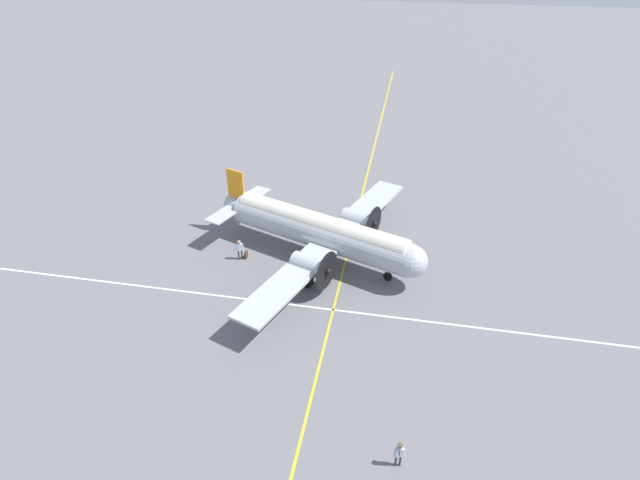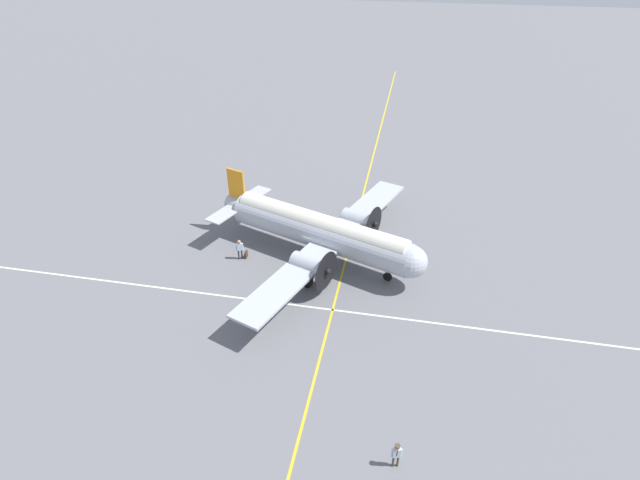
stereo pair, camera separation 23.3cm
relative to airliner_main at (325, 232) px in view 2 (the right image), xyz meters
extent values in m
plane|color=slate|center=(-0.15, -0.39, -2.51)|extent=(300.00, 300.00, 0.00)
cube|color=gold|center=(-0.15, 1.73, -2.51)|extent=(120.00, 0.16, 0.01)
cube|color=silver|center=(6.08, -0.39, -2.51)|extent=(0.16, 120.00, 0.01)
cylinder|color=#ADB2BC|center=(-0.15, -0.39, -0.14)|extent=(7.72, 15.31, 2.55)
cylinder|color=silver|center=(-0.15, -0.39, 0.56)|extent=(6.74, 14.34, 1.79)
sphere|color=#ADB2BC|center=(2.52, 6.82, -0.14)|extent=(2.42, 2.42, 2.42)
cylinder|color=#ADB2BC|center=(-2.81, -7.61, -0.01)|extent=(2.36, 3.30, 1.40)
cube|color=orange|center=(-3.00, -8.13, 1.77)|extent=(0.72, 1.63, 2.93)
cube|color=#ADB2BC|center=(-2.94, -7.96, 0.12)|extent=(7.26, 3.90, 0.10)
cube|color=#ADB2BC|center=(0.24, 0.66, -0.46)|extent=(21.91, 10.07, 0.20)
cylinder|color=#ADB2BC|center=(-3.25, 2.23, -0.44)|extent=(2.23, 2.95, 1.40)
cylinder|color=black|center=(-2.74, 3.59, -0.44)|extent=(2.78, 1.06, 2.95)
sphere|color=black|center=(-2.70, 3.71, -0.44)|extent=(0.49, 0.49, 0.49)
cylinder|color=#ADB2BC|center=(3.92, -0.41, -0.44)|extent=(2.23, 2.95, 1.40)
cylinder|color=black|center=(4.42, 0.94, -0.44)|extent=(2.78, 1.06, 2.95)
sphere|color=black|center=(4.46, 1.06, -0.44)|extent=(0.49, 0.49, 0.49)
cylinder|color=#4C4C51|center=(-3.34, 1.98, -1.48)|extent=(0.18, 0.18, 0.97)
cylinder|color=black|center=(-3.34, 1.98, -1.96)|extent=(0.66, 1.14, 1.10)
cylinder|color=#4C4C51|center=(3.83, -0.66, -1.48)|extent=(0.18, 0.18, 0.97)
cylinder|color=black|center=(3.83, -0.66, -1.96)|extent=(0.66, 1.14, 1.10)
cylinder|color=#4C4C51|center=(1.93, 5.24, -1.73)|extent=(0.14, 0.14, 0.88)
cylinder|color=black|center=(1.93, 5.24, -2.16)|extent=(0.41, 0.72, 0.70)
cylinder|color=#473D2D|center=(17.18, 6.96, -2.12)|extent=(0.12, 0.12, 0.79)
cylinder|color=#473D2D|center=(17.23, 6.74, -2.12)|extent=(0.12, 0.12, 0.79)
cube|color=silver|center=(17.21, 6.85, -1.43)|extent=(0.27, 0.41, 0.59)
sphere|color=tan|center=(17.21, 6.85, -1.00)|extent=(0.26, 0.26, 0.26)
cylinder|color=silver|center=(17.15, 7.08, -1.46)|extent=(0.09, 0.09, 0.56)
cylinder|color=silver|center=(17.26, 6.62, -1.46)|extent=(0.09, 0.09, 0.56)
cube|color=maroon|center=(17.30, 6.87, -1.36)|extent=(0.02, 0.05, 0.38)
cylinder|color=#473D2D|center=(17.21, 6.85, -0.89)|extent=(0.33, 0.33, 0.07)
cylinder|color=#2D2D33|center=(1.37, -6.77, -2.08)|extent=(0.13, 0.13, 0.86)
cylinder|color=#2D2D33|center=(1.28, -6.55, -2.08)|extent=(0.13, 0.13, 0.86)
cube|color=silver|center=(1.32, -6.66, -1.33)|extent=(0.34, 0.46, 0.64)
sphere|color=tan|center=(1.32, -6.66, -0.87)|extent=(0.29, 0.29, 0.29)
cylinder|color=silver|center=(1.43, -6.89, -1.37)|extent=(0.10, 0.10, 0.61)
cylinder|color=silver|center=(1.22, -6.43, -1.37)|extent=(0.10, 0.10, 0.61)
cube|color=#47331E|center=(1.06, -6.26, -2.22)|extent=(0.49, 0.14, 0.58)
cube|color=#312315|center=(1.06, -6.26, -1.90)|extent=(0.17, 0.10, 0.02)
cube|color=orange|center=(5.98, -2.59, -2.50)|extent=(0.38, 0.38, 0.03)
cone|color=orange|center=(5.98, -2.59, -2.27)|extent=(0.32, 0.32, 0.50)
camera|label=1|loc=(32.62, 5.77, 20.70)|focal=28.00mm
camera|label=2|loc=(32.57, 6.00, 20.70)|focal=28.00mm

